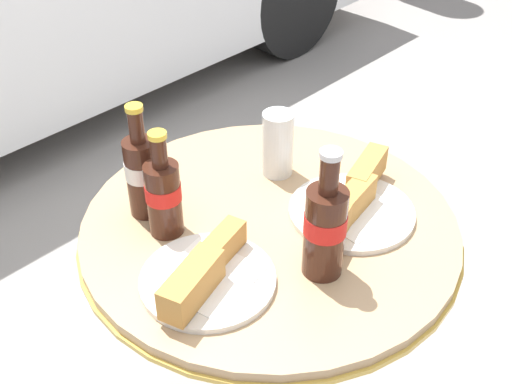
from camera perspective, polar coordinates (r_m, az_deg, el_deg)
The scene contains 7 objects.
bistro_table at distance 1.38m, azimuth 1.12°, elevation -8.75°, with size 0.74×0.74×0.74m.
cola_bottle_left at distance 1.08m, azimuth 6.15°, elevation -3.11°, with size 0.07×0.07×0.25m.
cola_bottle_right at distance 1.23m, azimuth -10.09°, elevation 1.73°, with size 0.07×0.07×0.24m.
cola_bottle_center at distance 1.18m, azimuth -8.23°, elevation -0.21°, with size 0.07×0.07×0.22m.
drinking_glass at distance 1.34m, azimuth 1.93°, elevation 4.07°, with size 0.07×0.07×0.14m.
lunch_plate_near at distance 1.26m, azimuth 8.58°, elevation -0.99°, with size 0.31×0.25×0.07m.
lunch_plate_far at distance 1.10m, azimuth -4.53°, elevation -7.37°, with size 0.24×0.24×0.07m.
Camera 1 is at (-0.72, -0.64, 1.53)m, focal length 45.00 mm.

